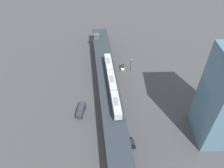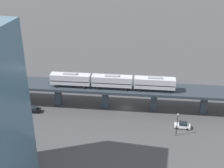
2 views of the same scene
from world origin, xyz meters
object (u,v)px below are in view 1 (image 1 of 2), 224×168
street_car_white (122,67)px  delivery_truck (81,110)px  subway_train (112,82)px  signal_hut (96,35)px  street_car_black (132,143)px  street_lamp (131,64)px

street_car_white → delivery_truck: delivery_truck is taller
subway_train → signal_hut: size_ratio=10.63×
street_car_black → delivery_truck: (19.47, -15.30, 0.82)m
subway_train → street_lamp: size_ratio=5.37×
subway_train → street_lamp: (-9.93, -19.79, -5.75)m
delivery_truck → street_lamp: street_lamp is taller
street_lamp → street_car_black: bearing=85.5°
street_car_black → street_lamp: bearing=-94.5°
street_car_white → street_car_black: same height
subway_train → street_lamp: 22.88m
street_car_white → street_lamp: bearing=157.4°
street_car_white → street_car_black: bearing=90.7°
street_car_black → street_lamp: size_ratio=0.67×
signal_hut → street_car_black: (-14.08, 62.81, -8.18)m
street_lamp → signal_hut: bearing=-48.6°
signal_hut → street_car_white: (-13.52, 18.17, -8.18)m
signal_hut → delivery_truck: signal_hut is taller
street_car_white → delivery_truck: bearing=57.2°
subway_train → signal_hut: bearing=-79.2°
street_car_black → delivery_truck: bearing=-38.2°
street_car_white → signal_hut: bearing=-53.3°
signal_hut → street_car_white: 24.08m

